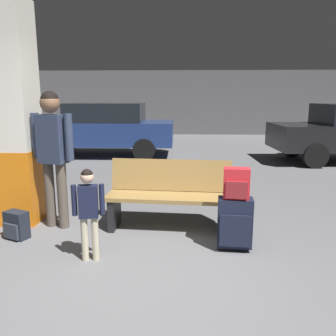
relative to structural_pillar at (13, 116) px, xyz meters
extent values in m
cube|color=slate|center=(1.93, 2.28, -1.50)|extent=(18.00, 18.00, 0.10)
cube|color=#565658|center=(1.93, 11.14, -0.05)|extent=(18.00, 0.12, 2.80)
cube|color=orange|center=(0.00, 0.00, -0.95)|extent=(0.57, 0.57, 1.00)
cube|color=silver|center=(0.00, 0.00, 0.51)|extent=(0.56, 0.56, 1.92)
cube|color=#9E7A42|center=(2.08, -0.29, -1.01)|extent=(1.63, 0.56, 0.05)
cube|color=#9E7A42|center=(2.09, -0.04, -0.77)|extent=(1.60, 0.23, 0.42)
cube|color=black|center=(1.36, -0.23, -1.24)|extent=(0.11, 0.40, 0.41)
cube|color=black|center=(2.79, -0.34, -1.24)|extent=(0.11, 0.40, 0.41)
cube|color=#191E33|center=(2.84, -0.84, -1.13)|extent=(0.40, 0.23, 0.56)
cube|color=#191E33|center=(2.83, -0.95, -1.19)|extent=(0.34, 0.05, 0.36)
cube|color=#A5A5AA|center=(2.84, -0.76, -0.86)|extent=(0.14, 0.04, 0.02)
cylinder|color=black|center=(2.68, -0.74, -1.43)|extent=(0.02, 0.05, 0.04)
cylinder|color=black|center=(3.00, -0.77, -1.43)|extent=(0.02, 0.05, 0.04)
cube|color=red|center=(2.84, -0.84, -0.68)|extent=(0.30, 0.19, 0.34)
cube|color=maroon|center=(2.83, -0.93, -0.73)|extent=(0.23, 0.06, 0.19)
cylinder|color=black|center=(2.84, -0.84, -0.52)|extent=(0.06, 0.03, 0.02)
cylinder|color=beige|center=(1.34, -1.15, -1.21)|extent=(0.07, 0.07, 0.48)
cylinder|color=beige|center=(1.23, -1.17, -1.21)|extent=(0.07, 0.07, 0.48)
cube|color=#191E38|center=(1.28, -1.16, -0.80)|extent=(0.21, 0.15, 0.34)
cylinder|color=#191E38|center=(1.42, -1.14, -0.78)|extent=(0.06, 0.06, 0.32)
cylinder|color=#191E38|center=(1.14, -1.19, -0.78)|extent=(0.06, 0.06, 0.32)
sphere|color=beige|center=(1.28, -1.16, -0.54)|extent=(0.14, 0.14, 0.14)
sphere|color=black|center=(1.28, -1.16, -0.52)|extent=(0.12, 0.12, 0.12)
cylinder|color=white|center=(1.20, -1.08, -0.78)|extent=(0.06, 0.06, 0.10)
cylinder|color=red|center=(1.20, -1.08, -0.71)|extent=(0.01, 0.01, 0.06)
cylinder|color=brown|center=(0.69, -0.25, -1.02)|extent=(0.13, 0.13, 0.87)
cylinder|color=brown|center=(0.50, -0.19, -1.02)|extent=(0.13, 0.13, 0.87)
cube|color=#2D3851|center=(0.59, -0.22, -0.28)|extent=(0.40, 0.31, 0.61)
cylinder|color=#2D3851|center=(0.83, -0.30, -0.25)|extent=(0.10, 0.10, 0.58)
cylinder|color=#2D3851|center=(0.35, -0.15, -0.25)|extent=(0.10, 0.10, 0.58)
sphere|color=brown|center=(0.59, -0.22, 0.17)|extent=(0.25, 0.25, 0.25)
sphere|color=black|center=(0.59, -0.22, 0.21)|extent=(0.23, 0.23, 0.23)
cube|color=#1E232D|center=(0.23, -0.63, -1.28)|extent=(0.32, 0.26, 0.34)
cube|color=#333842|center=(0.20, -0.71, -1.33)|extent=(0.22, 0.12, 0.19)
cylinder|color=black|center=(0.23, -0.63, -1.12)|extent=(0.06, 0.05, 0.02)
cube|color=navy|center=(-0.08, 5.33, -0.78)|extent=(4.11, 1.73, 0.64)
cube|color=black|center=(0.07, 5.33, -0.20)|extent=(2.11, 1.56, 0.52)
cylinder|color=black|center=(-1.37, 4.52, -1.15)|extent=(0.60, 0.20, 0.60)
cylinder|color=black|center=(-1.38, 6.12, -1.15)|extent=(0.60, 0.20, 0.60)
cylinder|color=black|center=(1.23, 4.54, -1.15)|extent=(0.60, 0.20, 0.60)
cylinder|color=black|center=(1.22, 6.14, -1.15)|extent=(0.60, 0.20, 0.60)
cylinder|color=black|center=(5.44, 3.80, -1.15)|extent=(0.61, 0.23, 0.60)
cylinder|color=black|center=(5.36, 5.40, -1.15)|extent=(0.61, 0.23, 0.60)
camera|label=1|loc=(2.24, -4.53, 0.26)|focal=37.03mm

